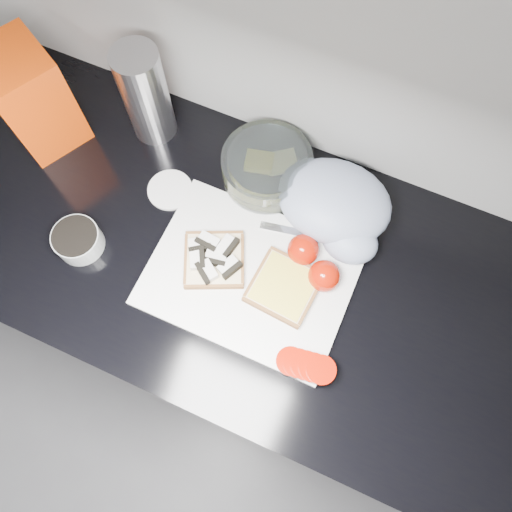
{
  "coord_description": "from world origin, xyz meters",
  "views": [
    {
      "loc": [
        0.28,
        0.88,
        1.86
      ],
      "look_at": [
        0.14,
        1.19,
        0.95
      ],
      "focal_mm": 35.0,
      "sensor_mm": 36.0,
      "label": 1
    }
  ],
  "objects_px": {
    "bread_bag": "(31,98)",
    "steel_canister": "(146,95)",
    "cutting_board": "(250,276)",
    "glass_bowl": "(267,168)"
  },
  "relations": [
    {
      "from": "bread_bag",
      "to": "cutting_board",
      "type": "bearing_deg",
      "value": 14.08
    },
    {
      "from": "steel_canister",
      "to": "glass_bowl",
      "type": "bearing_deg",
      "value": -3.32
    },
    {
      "from": "cutting_board",
      "to": "glass_bowl",
      "type": "bearing_deg",
      "value": 105.21
    },
    {
      "from": "cutting_board",
      "to": "steel_canister",
      "type": "relative_size",
      "value": 1.76
    },
    {
      "from": "cutting_board",
      "to": "steel_canister",
      "type": "xyz_separation_m",
      "value": [
        -0.34,
        0.24,
        0.11
      ]
    },
    {
      "from": "bread_bag",
      "to": "steel_canister",
      "type": "bearing_deg",
      "value": 53.88
    },
    {
      "from": "cutting_board",
      "to": "glass_bowl",
      "type": "distance_m",
      "value": 0.23
    },
    {
      "from": "bread_bag",
      "to": "glass_bowl",
      "type": "bearing_deg",
      "value": 37.97
    },
    {
      "from": "bread_bag",
      "to": "steel_canister",
      "type": "relative_size",
      "value": 1.0
    },
    {
      "from": "cutting_board",
      "to": "steel_canister",
      "type": "distance_m",
      "value": 0.43
    }
  ]
}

